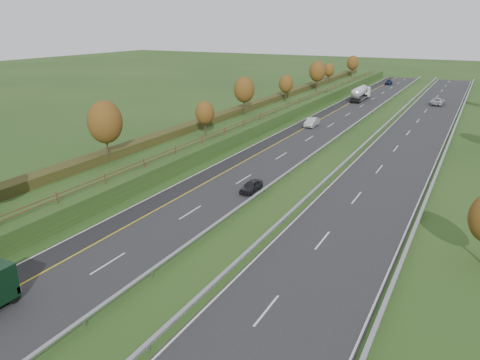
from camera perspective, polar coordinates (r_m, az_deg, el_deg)
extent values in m
plane|color=#234017|center=(73.48, 12.36, 3.71)|extent=(400.00, 400.00, 0.00)
cube|color=#242426|center=(80.41, 7.83, 5.27)|extent=(10.50, 200.00, 0.04)
cube|color=#242426|center=(76.65, 19.50, 3.69)|extent=(10.50, 200.00, 0.04)
cube|color=black|center=(81.71, 5.35, 5.58)|extent=(3.00, 200.00, 0.04)
cube|color=silver|center=(82.18, 4.51, 5.70)|extent=(0.15, 200.00, 0.01)
cube|color=gold|center=(81.16, 6.33, 5.48)|extent=(0.15, 200.00, 0.01)
cube|color=silver|center=(78.91, 11.28, 4.84)|extent=(0.15, 200.00, 0.01)
cube|color=silver|center=(77.44, 15.82, 4.23)|extent=(0.15, 200.00, 0.01)
cube|color=silver|center=(76.18, 23.25, 3.17)|extent=(0.15, 200.00, 0.01)
cube|color=silver|center=(39.65, -15.78, -9.74)|extent=(0.15, 4.00, 0.01)
cube|color=silver|center=(32.73, 3.26, -15.56)|extent=(0.15, 4.00, 0.01)
cube|color=silver|center=(48.07, -6.08, -3.93)|extent=(0.15, 4.00, 0.01)
cube|color=silver|center=(42.54, 10.01, -7.25)|extent=(0.15, 4.00, 0.01)
cube|color=silver|center=(57.77, 0.46, 0.12)|extent=(0.15, 4.00, 0.01)
cube|color=silver|center=(53.26, 14.01, -2.11)|extent=(0.15, 4.00, 0.01)
cube|color=silver|center=(68.20, 5.06, 2.97)|extent=(0.15, 4.00, 0.01)
cube|color=silver|center=(64.43, 16.62, 1.29)|extent=(0.15, 4.00, 0.01)
cube|color=silver|center=(79.09, 8.43, 5.04)|extent=(0.15, 4.00, 0.01)
cube|color=silver|center=(75.85, 18.46, 3.68)|extent=(0.15, 4.00, 0.01)
cube|color=silver|center=(90.25, 10.99, 6.59)|extent=(0.15, 4.00, 0.01)
cube|color=silver|center=(87.43, 19.82, 5.43)|extent=(0.15, 4.00, 0.01)
cube|color=silver|center=(101.61, 13.00, 7.79)|extent=(0.15, 4.00, 0.01)
cube|color=silver|center=(99.11, 20.87, 6.78)|extent=(0.15, 4.00, 0.01)
cube|color=silver|center=(113.09, 14.60, 8.74)|extent=(0.15, 4.00, 0.01)
cube|color=silver|center=(110.86, 21.70, 7.83)|extent=(0.15, 4.00, 0.01)
cube|color=silver|center=(124.68, 15.92, 9.51)|extent=(0.15, 4.00, 0.01)
cube|color=silver|center=(122.65, 22.37, 8.68)|extent=(0.15, 4.00, 0.01)
cube|color=silver|center=(136.34, 17.02, 10.14)|extent=(0.15, 4.00, 0.01)
cube|color=silver|center=(134.49, 22.93, 9.38)|extent=(0.15, 4.00, 0.01)
cube|color=silver|center=(148.05, 17.94, 10.67)|extent=(0.15, 4.00, 0.01)
cube|color=silver|center=(146.35, 23.40, 9.97)|extent=(0.15, 4.00, 0.01)
cube|color=silver|center=(159.80, 18.74, 11.12)|extent=(0.15, 4.00, 0.01)
cube|color=silver|center=(158.23, 23.80, 10.47)|extent=(0.15, 4.00, 0.01)
cube|color=silver|center=(171.59, 19.42, 11.51)|extent=(0.15, 4.00, 0.01)
cube|color=silver|center=(170.12, 24.14, 10.90)|extent=(0.15, 4.00, 0.01)
cube|color=#234017|center=(85.32, -0.42, 6.89)|extent=(12.00, 200.00, 2.00)
cube|color=#2F3415|center=(85.95, -1.61, 8.03)|extent=(2.20, 180.00, 1.10)
cube|color=#422B19|center=(83.04, 2.35, 7.64)|extent=(0.08, 184.00, 0.10)
cube|color=#422B19|center=(82.96, 2.35, 7.91)|extent=(0.08, 184.00, 0.10)
cube|color=#422B19|center=(47.74, -21.42, -2.05)|extent=(0.12, 0.12, 1.20)
cube|color=#422B19|center=(51.92, -16.13, 0.15)|extent=(0.12, 0.12, 1.20)
cube|color=#422B19|center=(56.54, -11.66, 2.01)|extent=(0.12, 0.12, 1.20)
cube|color=#422B19|center=(61.50, -7.88, 3.57)|extent=(0.12, 0.12, 1.20)
cube|color=#422B19|center=(66.72, -4.67, 4.89)|extent=(0.12, 0.12, 1.20)
cube|color=#422B19|center=(72.15, -1.92, 5.99)|extent=(0.12, 0.12, 1.20)
cube|color=#422B19|center=(77.75, 0.44, 6.93)|extent=(0.12, 0.12, 1.20)
cube|color=#422B19|center=(83.47, 2.49, 7.73)|extent=(0.12, 0.12, 1.20)
cube|color=#422B19|center=(89.31, 4.29, 8.42)|extent=(0.12, 0.12, 1.20)
cube|color=#422B19|center=(95.23, 5.86, 9.02)|extent=(0.12, 0.12, 1.20)
cube|color=#422B19|center=(101.22, 7.26, 9.54)|extent=(0.12, 0.12, 1.20)
cube|color=#422B19|center=(107.27, 8.50, 10.00)|extent=(0.12, 0.12, 1.20)
cube|color=#422B19|center=(113.37, 9.61, 10.40)|extent=(0.12, 0.12, 1.20)
cube|color=#422B19|center=(119.51, 10.61, 10.76)|extent=(0.12, 0.12, 1.20)
cube|color=#422B19|center=(125.69, 11.51, 11.09)|extent=(0.12, 0.12, 1.20)
cube|color=#422B19|center=(131.90, 12.34, 11.38)|extent=(0.12, 0.12, 1.20)
cube|color=#422B19|center=(138.13, 13.08, 11.64)|extent=(0.12, 0.12, 1.20)
cube|color=#422B19|center=(144.39, 13.77, 11.88)|extent=(0.12, 0.12, 1.20)
cube|color=#422B19|center=(150.67, 14.40, 12.09)|extent=(0.12, 0.12, 1.20)
cube|color=#422B19|center=(156.97, 14.98, 12.29)|extent=(0.12, 0.12, 1.20)
cube|color=#422B19|center=(163.28, 15.51, 12.47)|extent=(0.12, 0.12, 1.20)
cube|color=#422B19|center=(169.61, 16.01, 12.64)|extent=(0.12, 0.12, 1.20)
cube|color=#95979D|center=(78.60, 11.76, 5.19)|extent=(0.32, 200.00, 0.18)
cube|color=#95979D|center=(32.62, -18.45, -16.27)|extent=(0.10, 0.14, 0.56)
cube|color=#95979D|center=(36.91, -10.63, -11.17)|extent=(0.10, 0.14, 0.56)
cube|color=#95979D|center=(41.93, -4.75, -7.07)|extent=(0.10, 0.14, 0.56)
cube|color=#95979D|center=(47.45, -0.25, -3.83)|extent=(0.10, 0.14, 0.56)
cube|color=#95979D|center=(53.33, 3.25, -1.27)|extent=(0.10, 0.14, 0.56)
cube|color=#95979D|center=(59.44, 6.04, 0.78)|extent=(0.10, 0.14, 0.56)
cube|color=#95979D|center=(65.74, 8.31, 2.44)|extent=(0.10, 0.14, 0.56)
cube|color=#95979D|center=(72.16, 10.18, 3.81)|extent=(0.10, 0.14, 0.56)
cube|color=#95979D|center=(78.68, 11.75, 4.95)|extent=(0.10, 0.14, 0.56)
cube|color=#95979D|center=(85.28, 13.08, 5.91)|extent=(0.10, 0.14, 0.56)
cube|color=#95979D|center=(91.94, 14.22, 6.72)|extent=(0.10, 0.14, 0.56)
cube|color=#95979D|center=(98.64, 15.21, 7.43)|extent=(0.10, 0.14, 0.56)
cube|color=#95979D|center=(105.39, 16.08, 8.04)|extent=(0.10, 0.14, 0.56)
cube|color=#95979D|center=(112.16, 16.84, 8.58)|extent=(0.10, 0.14, 0.56)
cube|color=#95979D|center=(118.96, 17.52, 9.06)|extent=(0.10, 0.14, 0.56)
cube|color=#95979D|center=(125.78, 18.13, 9.48)|extent=(0.10, 0.14, 0.56)
cube|color=#95979D|center=(132.63, 18.67, 9.86)|extent=(0.10, 0.14, 0.56)
cube|color=#95979D|center=(139.48, 19.17, 10.20)|extent=(0.10, 0.14, 0.56)
cube|color=#95979D|center=(146.35, 19.61, 10.51)|extent=(0.10, 0.14, 0.56)
cube|color=#95979D|center=(153.24, 20.02, 10.79)|extent=(0.10, 0.14, 0.56)
cube|color=#95979D|center=(160.13, 20.40, 11.04)|extent=(0.10, 0.14, 0.56)
cube|color=#95979D|center=(167.03, 20.74, 11.28)|extent=(0.10, 0.14, 0.56)
cube|color=#95979D|center=(173.94, 21.06, 11.49)|extent=(0.10, 0.14, 0.56)
cube|color=#95979D|center=(77.44, 15.39, 4.70)|extent=(0.32, 200.00, 0.18)
cube|color=#95979D|center=(29.69, -11.10, -19.47)|extent=(0.10, 0.14, 0.56)
cube|color=#95979D|center=(34.35, -3.70, -13.31)|extent=(0.10, 0.14, 0.56)
cube|color=#95979D|center=(39.69, 1.58, -8.57)|extent=(0.10, 0.14, 0.56)
cube|color=#95979D|center=(45.49, 5.46, -4.95)|extent=(0.10, 0.14, 0.56)
cube|color=#95979D|center=(51.59, 8.42, -2.15)|extent=(0.10, 0.14, 0.56)
cube|color=#95979D|center=(57.89, 10.73, 0.06)|extent=(0.10, 0.14, 0.56)
cube|color=#95979D|center=(64.33, 12.59, 1.82)|extent=(0.10, 0.14, 0.56)
cube|color=#95979D|center=(70.88, 14.11, 3.27)|extent=(0.10, 0.14, 0.56)
cube|color=#95979D|center=(77.51, 15.37, 4.46)|extent=(0.10, 0.14, 0.56)
cube|color=#95979D|center=(84.20, 16.44, 5.47)|extent=(0.10, 0.14, 0.56)
cube|color=#95979D|center=(90.94, 17.35, 6.32)|extent=(0.10, 0.14, 0.56)
cube|color=#95979D|center=(97.71, 18.14, 7.05)|extent=(0.10, 0.14, 0.56)
cube|color=#95979D|center=(104.52, 18.82, 7.69)|extent=(0.10, 0.14, 0.56)
cube|color=#95979D|center=(111.35, 19.43, 8.25)|extent=(0.10, 0.14, 0.56)
cube|color=#95979D|center=(118.19, 19.97, 8.75)|extent=(0.10, 0.14, 0.56)
cube|color=#95979D|center=(125.06, 20.45, 9.19)|extent=(0.10, 0.14, 0.56)
cube|color=#95979D|center=(131.94, 20.88, 9.58)|extent=(0.10, 0.14, 0.56)
cube|color=#95979D|center=(138.83, 21.26, 9.93)|extent=(0.10, 0.14, 0.56)
cube|color=#95979D|center=(145.73, 21.62, 10.25)|extent=(0.10, 0.14, 0.56)
cube|color=#95979D|center=(152.64, 21.94, 10.54)|extent=(0.10, 0.14, 0.56)
cube|color=#95979D|center=(159.56, 22.23, 10.81)|extent=(0.10, 0.14, 0.56)
cube|color=#95979D|center=(166.48, 22.50, 11.05)|extent=(0.10, 0.14, 0.56)
cube|color=#95979D|center=(173.41, 22.75, 11.27)|extent=(0.10, 0.14, 0.56)
cube|color=#95979D|center=(76.00, 23.86, 3.51)|extent=(0.32, 200.00, 0.18)
cube|color=#95979D|center=(36.81, 18.25, -11.94)|extent=(0.10, 0.14, 0.56)
cube|color=#95979D|center=(49.40, 21.11, -4.22)|extent=(0.10, 0.14, 0.56)
cube|color=#95979D|center=(62.60, 22.76, 0.31)|extent=(0.10, 0.14, 0.56)
cube|color=#95979D|center=(76.08, 23.83, 3.26)|extent=(0.10, 0.14, 0.56)
cube|color=#95979D|center=(89.72, 24.57, 5.31)|extent=(0.10, 0.14, 0.56)
cube|color=#95979D|center=(103.46, 25.13, 6.82)|extent=(0.10, 0.14, 0.56)
cube|color=#95979D|center=(117.26, 25.55, 7.98)|extent=(0.10, 0.14, 0.56)
cube|color=#95979D|center=(131.10, 25.89, 8.89)|extent=(0.10, 0.14, 0.56)
cube|color=#95979D|center=(144.97, 26.16, 9.62)|extent=(0.10, 0.14, 0.56)
cube|color=#95979D|center=(158.87, 26.39, 10.23)|extent=(0.10, 0.14, 0.56)
cube|color=#95979D|center=(172.78, 26.58, 10.74)|extent=(0.10, 0.14, 0.56)
cylinder|color=#2D2116|center=(59.81, -15.84, 3.57)|extent=(0.24, 0.24, 3.15)
ellipsoid|color=#563513|center=(59.05, -16.14, 6.81)|extent=(4.20, 4.20, 5.25)
cylinder|color=#2D2116|center=(72.03, -4.26, 6.32)|extent=(0.24, 0.24, 2.16)
ellipsoid|color=#563513|center=(71.56, -4.31, 8.18)|extent=(2.88, 2.88, 3.60)
cylinder|color=#2D2116|center=(88.58, 0.51, 8.94)|extent=(0.24, 0.24, 2.88)
ellipsoid|color=#563513|center=(88.09, 0.52, 10.97)|extent=(3.84, 3.84, 4.80)
cylinder|color=#2D2116|center=(104.40, 5.58, 10.19)|extent=(0.24, 0.24, 2.34)
ellipsoid|color=#563513|center=(104.05, 5.62, 11.59)|extent=(3.12, 3.12, 3.90)
cylinder|color=#2D2116|center=(120.76, 9.33, 11.36)|extent=(0.24, 0.24, 3.06)
ellipsoid|color=#563513|center=(120.39, 9.41, 12.95)|extent=(4.08, 4.08, 5.10)
cylinder|color=#2D2116|center=(138.60, 10.75, 12.03)|extent=(0.24, 0.24, 2.25)
ellipsoid|color=#563513|center=(138.35, 10.81, 13.05)|extent=(3.00, 3.00, 3.75)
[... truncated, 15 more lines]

